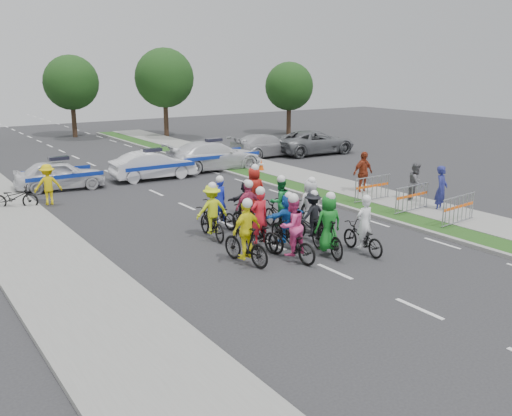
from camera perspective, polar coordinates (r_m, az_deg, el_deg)
ground at (r=16.16m, az=7.87°, el=-6.33°), size 90.00×90.00×0.00m
curb_right at (r=22.96m, az=9.14°, el=0.01°), size 0.20×60.00×0.12m
grass_strip at (r=23.43m, az=10.40°, el=0.23°), size 1.20×60.00×0.11m
sidewalk_right at (r=24.69m, az=13.40°, el=0.82°), size 2.40×60.00×0.13m
sidewalk_left at (r=17.53m, az=-20.04°, el=-5.19°), size 3.00×60.00×0.13m
rider_0 at (r=17.66m, az=10.64°, el=-2.55°), size 0.77×1.85×1.85m
rider_1 at (r=17.26m, az=7.19°, el=-2.26°), size 0.92×1.95×1.98m
rider_2 at (r=16.73m, az=3.54°, el=-2.78°), size 0.92×2.07×2.04m
rider_3 at (r=16.38m, az=-1.01°, el=-3.11°), size 1.04×1.94×1.98m
rider_4 at (r=18.58m, az=5.61°, el=-1.32°), size 1.01×1.75×1.73m
rider_5 at (r=17.95m, az=3.13°, el=-1.55°), size 1.44×1.72×1.79m
rider_6 at (r=17.81m, az=0.28°, el=-2.00°), size 0.75×1.98×2.00m
rider_7 at (r=19.58m, az=5.38°, el=-0.26°), size 0.88×1.90×1.95m
rider_8 at (r=19.73m, az=2.37°, el=-0.18°), size 0.85×1.96×1.96m
rider_9 at (r=19.08m, az=-0.84°, el=-0.63°), size 0.98×1.85×1.93m
rider_10 at (r=18.85m, az=-4.45°, el=-0.85°), size 1.12×1.94×1.92m
rider_11 at (r=20.35m, az=-1.02°, el=0.25°), size 1.36×1.63×1.68m
rider_12 at (r=20.18m, az=-3.72°, el=-0.19°), size 0.89×1.90×1.87m
rider_13 at (r=21.44m, az=-0.22°, el=1.17°), size 0.95×2.00×2.03m
police_car_0 at (r=27.68m, az=-19.02°, el=3.17°), size 4.21×2.23×1.36m
police_car_1 at (r=28.99m, az=-10.23°, el=4.22°), size 4.30×1.74×1.39m
police_car_2 at (r=31.15m, az=-4.22°, el=5.25°), size 5.55×2.73×1.55m
civilian_sedan at (r=35.57m, az=0.99°, el=6.28°), size 4.93×2.28×1.40m
civilian_suv at (r=36.81m, az=5.87°, el=6.56°), size 5.52×2.83×1.49m
spectator_0 at (r=23.24m, az=18.04°, el=1.81°), size 0.78×0.65×1.82m
spectator_1 at (r=24.47m, az=15.70°, el=2.41°), size 1.01×0.93×1.68m
spectator_2 at (r=25.53m, az=10.65°, el=3.44°), size 1.14×0.51×1.91m
marshal_hiviz at (r=24.80m, az=-20.09°, el=2.22°), size 1.15×0.74×1.68m
barrier_0 at (r=21.46m, az=19.57°, el=-0.28°), size 2.04×0.70×1.12m
barrier_1 at (r=22.73m, az=15.32°, el=0.83°), size 2.03×0.63×1.12m
barrier_2 at (r=24.13m, az=11.54°, el=1.82°), size 2.00×0.51×1.12m
cone_0 at (r=24.80m, az=5.26°, el=1.87°), size 0.40×0.40×0.70m
cone_1 at (r=30.35m, az=0.53°, el=4.21°), size 0.40×0.40×0.70m
parked_bike at (r=24.58m, az=-23.04°, el=0.98°), size 1.92×1.34×0.96m
tree_1 at (r=45.46m, az=-9.14°, el=12.71°), size 4.55×4.55×6.82m
tree_2 at (r=46.70m, az=3.33°, el=12.04°), size 3.85×3.85×5.77m
tree_4 at (r=47.11m, az=-18.01°, el=11.83°), size 4.20×4.20×6.30m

